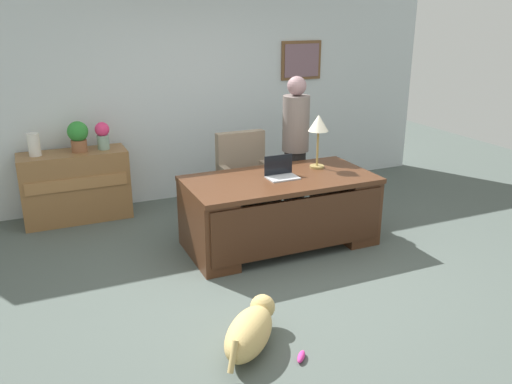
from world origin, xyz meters
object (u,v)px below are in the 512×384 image
Objects in this scene: desk at (281,209)px; person_standing at (295,145)px; laptop at (281,172)px; vase_with_flowers at (103,135)px; credenza at (76,186)px; dog_lying at (251,330)px; potted_plant at (78,135)px; vase_empty at (34,145)px; dog_toy_bone at (301,357)px; armchair at (246,181)px; desk_lamp at (318,126)px; dog_toy_ball at (250,321)px.

person_standing is at bearing 53.61° from desk.
vase_with_flowers is (-1.55, 1.64, 0.20)m from laptop.
dog_lying is (0.88, -3.26, -0.26)m from credenza.
desk is at bearing -42.64° from potted_plant.
dog_lying is 3.41m from vase_with_flowers.
laptop is at bearing 73.71° from desk.
person_standing is at bearing 52.83° from laptop.
vase_with_flowers reaches higher than vase_empty.
dog_toy_bone is at bearing -66.16° from vase_empty.
person_standing is at bearing 63.49° from dog_toy_bone.
vase_empty is (-2.32, 1.64, 0.15)m from laptop.
potted_plant is 2.50× the size of dog_toy_bone.
person_standing is 4.72× the size of potted_plant.
vase_empty reaches higher than armchair.
potted_plant is (0.09, 0.00, 0.62)m from credenza.
desk is at bearing 56.98° from dog_lying.
person_standing is 2.30m from vase_with_flowers.
potted_plant is (-2.36, 1.48, -0.19)m from desk_lamp.
person_standing is 5.31× the size of laptop.
dog_lying is at bearing -124.16° from person_standing.
vase_empty is at bearing 180.00° from vase_with_flowers.
vase_empty reaches higher than dog_toy_bone.
dog_lying is (-1.59, -2.35, -0.72)m from person_standing.
desk is at bearing -160.00° from desk_lamp.
person_standing is 2.51× the size of dog_lying.
armchair is 2.39m from dog_toy_ball.
credenza is 2.08× the size of desk_lamp.
person_standing reaches higher than potted_plant.
credenza is 3.39m from dog_lying.
armchair is at bearing 93.43° from laptop.
laptop is 2.47m from potted_plant.
desk is at bearing -126.39° from person_standing.
dog_lying is at bearing -123.02° from desk.
dog_toy_ball is at bearing 67.16° from dog_lying.
dog_toy_bone is (0.80, -3.54, -0.99)m from vase_with_flowers.
laptop is 2.27m from vase_with_flowers.
desk is 6.20× the size of laptop.
potted_plant reaches higher than credenza.
person_standing reaches higher than credenza.
vase_empty reaches higher than dog_toy_ball.
desk_lamp is 4.11× the size of dog_toy_bone.
desk_lamp is at bearing -92.89° from person_standing.
credenza is 0.73× the size of person_standing.
desk is 2.93× the size of dog_lying.
desk_lamp is (0.58, -0.67, 0.75)m from armchair.
potted_plant reaches higher than dog_toy_bone.
laptop reaches higher than dog_toy_ball.
armchair is (1.87, -0.81, 0.05)m from credenza.
person_standing is 2.86× the size of desk_lamp.
dog_toy_ball is (-0.91, -1.31, -0.37)m from desk.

